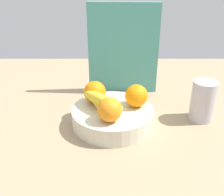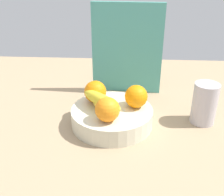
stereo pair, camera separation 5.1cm
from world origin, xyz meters
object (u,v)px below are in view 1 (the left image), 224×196
(cutting_board, at_px, (122,49))
(orange_center, at_px, (109,110))
(banana_bunch, at_px, (102,103))
(thermos_tumbler, at_px, (202,101))
(orange_front_right, at_px, (94,92))
(fruit_bowl, at_px, (112,117))
(orange_front_left, at_px, (136,96))

(cutting_board, bearing_deg, orange_center, -94.78)
(banana_bunch, xyz_separation_m, thermos_tumbler, (0.34, 0.05, -0.02))
(orange_front_right, height_order, cutting_board, cutting_board)
(cutting_board, distance_m, thermos_tumbler, 0.37)
(orange_front_right, bearing_deg, fruit_bowl, -39.03)
(orange_front_right, distance_m, banana_bunch, 0.07)
(orange_center, distance_m, thermos_tumbler, 0.33)
(orange_front_right, relative_size, cutting_board, 0.21)
(fruit_bowl, distance_m, banana_bunch, 0.07)
(cutting_board, relative_size, thermos_tumbler, 2.55)
(orange_center, height_order, thermos_tumbler, thermos_tumbler)
(orange_front_right, bearing_deg, cutting_board, 65.42)
(orange_center, xyz_separation_m, banana_bunch, (-0.02, 0.05, -0.01))
(orange_front_right, xyz_separation_m, thermos_tumbler, (0.37, -0.01, -0.03))
(orange_front_left, xyz_separation_m, banana_bunch, (-0.11, -0.04, -0.01))
(fruit_bowl, relative_size, orange_front_left, 3.57)
(banana_bunch, height_order, thermos_tumbler, thermos_tumbler)
(thermos_tumbler, bearing_deg, orange_center, -161.01)
(orange_front_left, height_order, orange_center, same)
(banana_bunch, bearing_deg, orange_front_right, 112.78)
(fruit_bowl, bearing_deg, orange_front_right, 140.97)
(banana_bunch, xyz_separation_m, cutting_board, (0.07, 0.29, 0.09))
(fruit_bowl, height_order, orange_center, orange_center)
(fruit_bowl, xyz_separation_m, orange_front_left, (0.08, 0.02, 0.07))
(orange_center, relative_size, cutting_board, 0.21)
(orange_front_right, bearing_deg, banana_bunch, -67.22)
(cutting_board, bearing_deg, banana_bunch, -100.60)
(orange_center, bearing_deg, banana_bunch, 112.63)
(orange_front_right, relative_size, thermos_tumbler, 0.54)
(orange_front_left, relative_size, orange_front_right, 1.00)
(orange_front_left, relative_size, thermos_tumbler, 0.54)
(orange_front_left, height_order, cutting_board, cutting_board)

